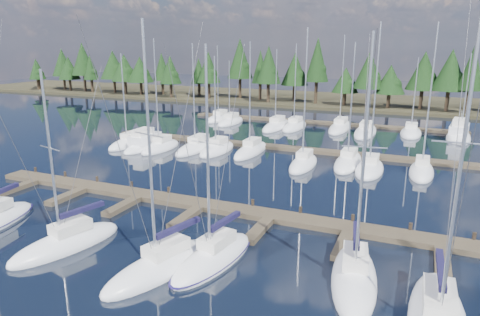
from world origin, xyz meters
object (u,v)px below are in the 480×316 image
at_px(main_dock, 200,207).
at_px(front_sailboat_2, 67,243).
at_px(front_sailboat_4, 214,257).
at_px(front_sailboat_3, 162,265).
at_px(motor_yacht_left, 145,144).
at_px(front_sailboat_5, 354,277).
at_px(motor_yacht_right, 458,135).

distance_m(main_dock, front_sailboat_2, 10.60).
relative_size(main_dock, front_sailboat_4, 3.16).
distance_m(front_sailboat_2, front_sailboat_4, 10.10).
height_order(main_dock, front_sailboat_3, front_sailboat_3).
bearing_deg(motor_yacht_left, front_sailboat_4, -47.35).
distance_m(front_sailboat_4, front_sailboat_5, 8.45).
bearing_deg(front_sailboat_3, motor_yacht_left, 126.99).
distance_m(front_sailboat_4, motor_yacht_left, 32.23).
relative_size(front_sailboat_4, motor_yacht_left, 1.63).
bearing_deg(main_dock, front_sailboat_5, -25.11).
bearing_deg(main_dock, front_sailboat_4, -56.05).
relative_size(front_sailboat_2, front_sailboat_3, 0.82).
height_order(front_sailboat_2, front_sailboat_3, front_sailboat_3).
relative_size(front_sailboat_3, front_sailboat_5, 1.04).
bearing_deg(motor_yacht_left, main_dock, -44.09).
distance_m(front_sailboat_2, motor_yacht_left, 28.39).
xyz_separation_m(front_sailboat_4, front_sailboat_5, (8.37, 1.09, 0.01)).
relative_size(front_sailboat_2, front_sailboat_4, 0.90).
xyz_separation_m(front_sailboat_2, front_sailboat_3, (7.49, -0.06, 0.02)).
xyz_separation_m(front_sailboat_5, motor_yacht_right, (7.83, 45.38, 0.21)).
height_order(front_sailboat_3, motor_yacht_left, front_sailboat_3).
bearing_deg(front_sailboat_2, motor_yacht_right, 61.72).
bearing_deg(front_sailboat_5, front_sailboat_3, -163.47).
bearing_deg(front_sailboat_3, front_sailboat_4, 41.29).
bearing_deg(front_sailboat_4, front_sailboat_5, 7.44).
xyz_separation_m(main_dock, motor_yacht_left, (-16.90, 16.38, 0.27)).
relative_size(front_sailboat_2, front_sailboat_5, 0.86).
bearing_deg(front_sailboat_2, motor_yacht_left, 114.90).
height_order(main_dock, motor_yacht_right, motor_yacht_right).
distance_m(front_sailboat_2, front_sailboat_3, 7.49).
height_order(front_sailboat_2, front_sailboat_5, front_sailboat_5).
height_order(motor_yacht_left, motor_yacht_right, motor_yacht_right).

